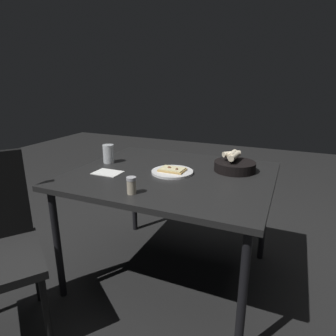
# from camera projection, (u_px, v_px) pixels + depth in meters

# --- Properties ---
(ground) EXTENTS (8.00, 8.00, 0.00)m
(ground) POSITION_uv_depth(u_px,v_px,m) (171.00, 274.00, 1.92)
(ground) COLOR black
(dining_table) EXTENTS (1.15, 0.98, 0.70)m
(dining_table) POSITION_uv_depth(u_px,v_px,m) (171.00, 182.00, 1.72)
(dining_table) COLOR black
(dining_table) RESTS_ON ground
(pizza_plate) EXTENTS (0.25, 0.25, 0.04)m
(pizza_plate) POSITION_uv_depth(u_px,v_px,m) (172.00, 171.00, 1.70)
(pizza_plate) COLOR white
(pizza_plate) RESTS_ON dining_table
(bread_basket) EXTENTS (0.24, 0.24, 0.12)m
(bread_basket) POSITION_uv_depth(u_px,v_px,m) (234.00, 165.00, 1.74)
(bread_basket) COLOR black
(bread_basket) RESTS_ON dining_table
(beer_glass) EXTENTS (0.07, 0.07, 0.12)m
(beer_glass) POSITION_uv_depth(u_px,v_px,m) (109.00, 155.00, 1.90)
(beer_glass) COLOR silver
(beer_glass) RESTS_ON dining_table
(pepper_shaker) EXTENTS (0.05, 0.05, 0.08)m
(pepper_shaker) POSITION_uv_depth(u_px,v_px,m) (131.00, 186.00, 1.39)
(pepper_shaker) COLOR #BFB299
(pepper_shaker) RESTS_ON dining_table
(napkin) EXTENTS (0.16, 0.12, 0.00)m
(napkin) POSITION_uv_depth(u_px,v_px,m) (108.00, 173.00, 1.71)
(napkin) COLOR white
(napkin) RESTS_ON dining_table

